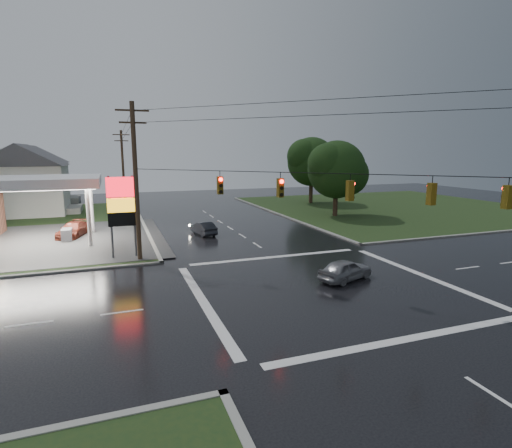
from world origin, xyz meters
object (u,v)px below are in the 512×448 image
object	(u,v)px
house_near	(25,179)
house_far	(33,174)
pylon_sign	(122,204)
tree_ne_near	(338,170)
utility_pole_nw	(136,180)
car_pump	(73,230)
car_crossing	(345,270)
utility_pole_n	(123,168)
car_north	(203,228)
tree_ne_far	(313,162)

from	to	relation	value
house_near	house_far	world-z (taller)	same
pylon_sign	tree_ne_near	bearing A→B (deg)	25.01
pylon_sign	utility_pole_nw	size ratio (longest dim) A/B	0.55
utility_pole_nw	car_pump	world-z (taller)	utility_pole_nw
house_far	car_pump	world-z (taller)	house_far
pylon_sign	utility_pole_nw	distance (m)	2.22
pylon_sign	tree_ne_near	size ratio (longest dim) A/B	0.67
car_crossing	utility_pole_nw	bearing A→B (deg)	32.44
utility_pole_n	utility_pole_nw	bearing A→B (deg)	-90.00
utility_pole_n	car_north	bearing A→B (deg)	-73.57
utility_pole_nw	car_pump	xyz separation A→B (m)	(-5.13, 10.39, -5.05)
tree_ne_near	car_north	distance (m)	18.81
tree_ne_far	house_near	bearing A→B (deg)	176.99
house_far	car_pump	distance (m)	29.29
house_far	tree_ne_near	distance (m)	44.50
pylon_sign	car_pump	distance (m)	10.79
house_near	house_far	size ratio (longest dim) A/B	1.00
tree_ne_far	utility_pole_nw	bearing A→B (deg)	-137.41
house_far	car_crossing	size ratio (longest dim) A/B	2.94
house_near	car_pump	xyz separation A→B (m)	(6.32, -16.11, -3.74)
house_near	car_pump	world-z (taller)	house_near
utility_pole_n	car_pump	bearing A→B (deg)	-105.83
utility_pole_n	tree_ne_near	world-z (taller)	utility_pole_n
pylon_sign	tree_ne_far	size ratio (longest dim) A/B	0.61
house_near	tree_ne_near	distance (m)	37.80
utility_pole_nw	car_pump	bearing A→B (deg)	116.31
utility_pole_n	tree_ne_far	size ratio (longest dim) A/B	1.07
utility_pole_nw	tree_ne_near	distance (m)	26.74
pylon_sign	house_far	bearing A→B (deg)	106.98
utility_pole_nw	car_north	world-z (taller)	utility_pole_nw
car_crossing	car_pump	bearing A→B (deg)	21.02
car_crossing	tree_ne_near	bearing A→B (deg)	-49.40
house_near	car_north	distance (m)	26.39
house_near	car_north	xyz separation A→B (m)	(17.70, -19.20, -3.79)
pylon_sign	utility_pole_n	size ratio (longest dim) A/B	0.57
pylon_sign	car_north	xyz separation A→B (m)	(7.25, 6.30, -3.40)
utility_pole_n	pylon_sign	bearing A→B (deg)	-92.08
car_north	car_crossing	distance (m)	16.98
utility_pole_n	car_pump	xyz separation A→B (m)	(-5.13, -18.11, -4.80)
car_north	house_far	bearing A→B (deg)	-69.14
utility_pole_nw	house_far	world-z (taller)	utility_pole_nw
pylon_sign	car_north	size ratio (longest dim) A/B	1.62
tree_ne_far	car_north	xyz separation A→B (m)	(-20.40, -17.20, -5.57)
utility_pole_nw	car_north	size ratio (longest dim) A/B	2.96
car_pump	car_north	bearing A→B (deg)	1.75
tree_ne_far	car_pump	distance (m)	35.21
tree_ne_near	pylon_sign	bearing A→B (deg)	-154.99
car_pump	house_far	bearing A→B (deg)	121.51
house_far	car_crossing	bearing A→B (deg)	-63.30
car_pump	tree_ne_near	bearing A→B (deg)	21.12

